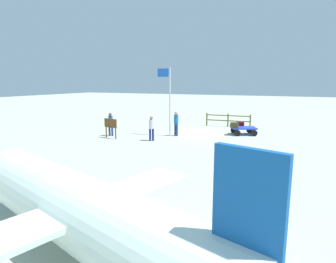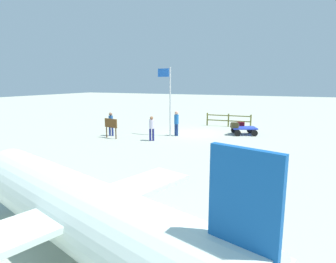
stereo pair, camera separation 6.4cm
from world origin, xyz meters
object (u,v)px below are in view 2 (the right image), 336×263
suitcase_tan (241,124)px  worker_lead (176,121)px  suitcase_grey (235,125)px  flagpole (168,95)px  luggage_cart (244,129)px  signboard (111,125)px  airplane_near (76,209)px  worker_trailing (152,127)px  suitcase_olive (234,125)px  worker_supervisor (111,122)px

suitcase_tan → worker_lead: worker_lead is taller
suitcase_grey → suitcase_tan: 0.99m
flagpole → luggage_cart: bearing=-151.6°
suitcase_grey → worker_lead: 4.33m
signboard → suitcase_tan: bearing=-143.8°
worker_lead → airplane_near: airplane_near is taller
worker_trailing → airplane_near: 12.64m
luggage_cart → suitcase_tan: 0.74m
suitcase_olive → signboard: bearing=30.8°
suitcase_grey → flagpole: bearing=28.0°
flagpole → airplane_near: bearing=106.4°
worker_supervisor → airplane_near: (-7.85, 12.15, 0.22)m
worker_lead → worker_trailing: 2.42m
suitcase_tan → suitcase_olive: suitcase_olive is taller
luggage_cart → worker_supervisor: size_ratio=1.21×
suitcase_grey → worker_supervisor: (8.06, 4.06, 0.28)m
suitcase_grey → worker_lead: (3.78, 2.09, 0.35)m
flagpole → signboard: (3.24, 2.47, -2.03)m
luggage_cart → worker_lead: (4.38, 2.45, 0.63)m
luggage_cart → suitcase_grey: suitcase_grey is taller
airplane_near → signboard: airplane_near is taller
suitcase_grey → worker_supervisor: 9.03m
suitcase_tan → flagpole: flagpole is taller
worker_lead → airplane_near: bearing=104.2°
worker_supervisor → luggage_cart: bearing=-153.0°
suitcase_olive → luggage_cart: bearing=-133.8°
suitcase_grey → suitcase_tan: (-0.26, -0.95, -0.00)m
worker_trailing → signboard: size_ratio=1.20×
suitcase_grey → suitcase_olive: 0.24m
worker_lead → flagpole: flagpole is taller
flagpole → suitcase_grey: bearing=-152.0°
suitcase_tan → worker_lead: size_ratio=0.33×
luggage_cart → worker_lead: 5.06m
suitcase_grey → suitcase_olive: bearing=96.1°
airplane_near → worker_lead: bearing=-75.8°
luggage_cart → flagpole: flagpole is taller
suitcase_tan → suitcase_olive: bearing=78.9°
luggage_cart → worker_supervisor: bearing=27.0°
suitcase_olive → flagpole: bearing=25.3°
signboard → worker_lead: bearing=-144.7°
luggage_cart → signboard: 9.65m
flagpole → signboard: size_ratio=3.58×
suitcase_olive → worker_supervisor: bearing=25.3°
suitcase_olive → worker_supervisor: worker_supervisor is taller
suitcase_olive → airplane_near: 15.98m
suitcase_olive → worker_lead: (3.80, 1.85, 0.30)m
suitcase_grey → worker_lead: size_ratio=0.34×
worker_supervisor → flagpole: size_ratio=0.35×
luggage_cart → worker_supervisor: 9.74m
suitcase_grey → airplane_near: size_ratio=0.07×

